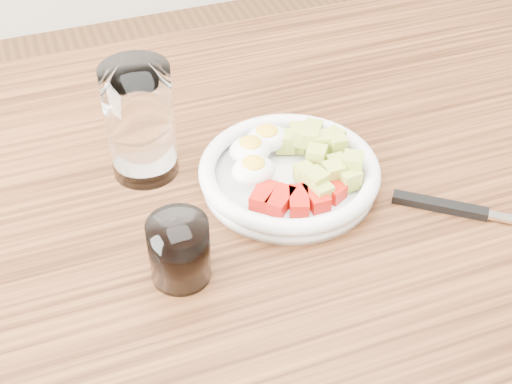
% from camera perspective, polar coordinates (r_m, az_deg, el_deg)
% --- Properties ---
extents(dining_table, '(1.50, 0.90, 0.77)m').
position_cam_1_polar(dining_table, '(0.89, 0.83, -6.59)').
color(dining_table, brown).
rests_on(dining_table, ground).
extents(bowl, '(0.22, 0.22, 0.05)m').
position_cam_1_polar(bowl, '(0.85, 2.70, 1.78)').
color(bowl, white).
rests_on(bowl, dining_table).
extents(fork, '(0.19, 0.15, 0.01)m').
position_cam_1_polar(fork, '(0.85, 16.53, -1.43)').
color(fork, black).
rests_on(fork, dining_table).
extents(water_glass, '(0.08, 0.08, 0.14)m').
position_cam_1_polar(water_glass, '(0.84, -9.24, 5.57)').
color(water_glass, white).
rests_on(water_glass, dining_table).
extents(coffee_glass, '(0.06, 0.06, 0.07)m').
position_cam_1_polar(coffee_glass, '(0.73, -6.15, -4.69)').
color(coffee_glass, white).
rests_on(coffee_glass, dining_table).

